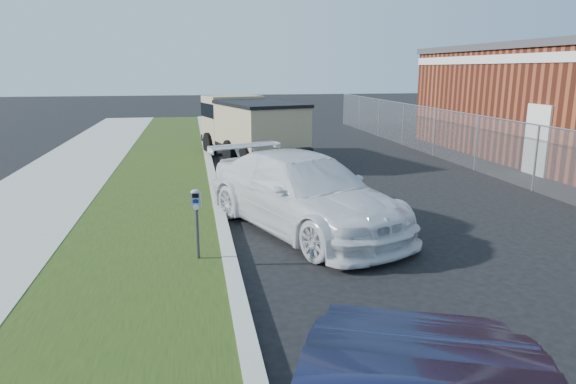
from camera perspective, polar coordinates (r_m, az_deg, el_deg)
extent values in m
plane|color=black|center=(9.40, 9.62, -6.97)|extent=(120.00, 120.00, 0.00)
cube|color=#999991|center=(10.74, -7.31, -3.85)|extent=(0.25, 50.00, 0.15)
cube|color=#1E380F|center=(10.78, -15.84, -4.26)|extent=(3.00, 50.00, 0.13)
plane|color=slate|center=(17.93, 20.21, 5.11)|extent=(0.00, 30.00, 30.00)
cylinder|color=gray|center=(17.83, 20.44, 7.97)|extent=(0.04, 30.00, 0.04)
cylinder|color=gray|center=(15.46, 25.82, 3.37)|extent=(0.06, 0.06, 1.80)
cylinder|color=gray|center=(17.93, 20.21, 5.11)|extent=(0.06, 0.06, 1.80)
cylinder|color=gray|center=(20.54, 15.97, 6.39)|extent=(0.06, 0.06, 1.80)
cylinder|color=gray|center=(23.25, 12.68, 7.35)|extent=(0.06, 0.06, 1.80)
cylinder|color=gray|center=(26.02, 10.08, 8.09)|extent=(0.06, 0.06, 1.80)
cylinder|color=gray|center=(28.83, 7.98, 8.68)|extent=(0.06, 0.06, 1.80)
cylinder|color=gray|center=(31.68, 6.25, 9.15)|extent=(0.06, 0.06, 1.80)
cube|color=silver|center=(19.41, 23.21, 13.45)|extent=(0.06, 14.00, 0.30)
cube|color=silver|center=(17.88, 25.90, 5.21)|extent=(0.08, 1.10, 2.20)
cylinder|color=#3F4247|center=(8.78, -10.03, -4.63)|extent=(0.06, 0.06, 0.88)
cube|color=gray|center=(8.62, -10.19, -0.89)|extent=(0.17, 0.12, 0.27)
ellipsoid|color=gray|center=(8.59, -10.22, -0.03)|extent=(0.18, 0.13, 0.10)
cube|color=black|center=(8.54, -10.25, -0.41)|extent=(0.11, 0.02, 0.07)
cube|color=navy|center=(8.57, -10.22, -1.04)|extent=(0.10, 0.02, 0.06)
cylinder|color=silver|center=(8.59, -10.20, -1.67)|extent=(0.10, 0.02, 0.10)
cube|color=#3F4247|center=(8.56, -10.23, -0.87)|extent=(0.04, 0.01, 0.04)
imported|color=white|center=(10.66, 1.49, 0.03)|extent=(4.09, 5.78, 1.55)
cube|color=black|center=(18.66, -3.96, 5.40)|extent=(3.34, 5.96, 0.31)
cube|color=#91815E|center=(20.46, -6.13, 8.12)|extent=(2.41, 2.07, 1.76)
cube|color=black|center=(20.43, -6.16, 9.10)|extent=(2.45, 2.10, 0.53)
cube|color=#91815E|center=(17.92, -3.15, 7.42)|extent=(3.01, 4.13, 1.41)
cube|color=black|center=(17.86, -3.18, 9.76)|extent=(3.12, 4.24, 0.11)
cube|color=black|center=(21.33, -6.84, 6.17)|extent=(2.08, 0.68, 0.26)
cylinder|color=black|center=(20.17, -8.71, 5.31)|extent=(0.50, 0.93, 0.88)
cylinder|color=black|center=(20.85, -3.35, 5.71)|extent=(0.50, 0.93, 0.88)
cylinder|color=black|center=(17.93, -6.44, 4.37)|extent=(0.50, 0.93, 0.88)
cylinder|color=black|center=(18.69, -0.55, 4.83)|extent=(0.50, 0.93, 0.88)
cylinder|color=black|center=(16.46, -4.60, 3.60)|extent=(0.50, 0.93, 0.88)
cylinder|color=black|center=(17.28, 1.70, 4.11)|extent=(0.50, 0.93, 0.88)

